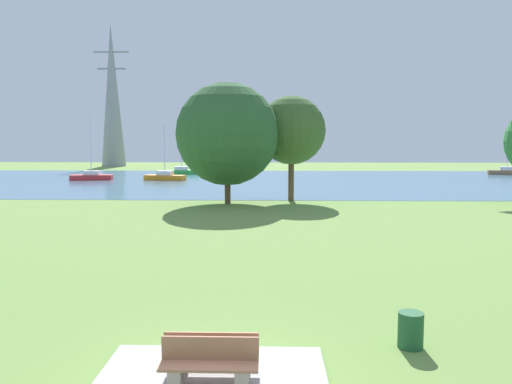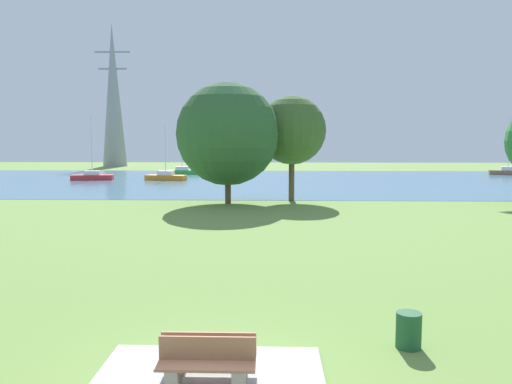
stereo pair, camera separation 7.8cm
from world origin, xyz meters
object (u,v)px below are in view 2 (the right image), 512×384
(sailboat_brown, at_px, (508,171))
(electricity_pylon, at_px, (113,95))
(tree_west_far, at_px, (292,131))
(bench_facing_inland, at_px, (206,368))
(sailboat_green, at_px, (182,171))
(sailboat_red, at_px, (92,176))
(sailboat_orange, at_px, (166,176))
(litter_bin, at_px, (409,330))
(tree_east_far, at_px, (228,134))
(bench_facing_water, at_px, (210,355))

(sailboat_brown, height_order, electricity_pylon, electricity_pylon)
(sailboat_brown, xyz_separation_m, tree_west_far, (-31.02, -31.67, 4.94))
(bench_facing_inland, distance_m, sailboat_green, 62.21)
(sailboat_brown, distance_m, tree_west_far, 44.60)
(sailboat_green, bearing_deg, bench_facing_inland, -79.53)
(sailboat_red, bearing_deg, sailboat_orange, 0.12)
(sailboat_red, bearing_deg, tree_west_far, -41.62)
(sailboat_orange, relative_size, sailboat_green, 0.83)
(electricity_pylon, bearing_deg, sailboat_orange, -63.90)
(bench_facing_inland, xyz_separation_m, litter_bin, (4.23, 2.15, -0.07))
(sailboat_orange, bearing_deg, tree_east_far, -67.34)
(bench_facing_water, xyz_separation_m, sailboat_orange, (-11.40, 50.13, -0.01))
(sailboat_green, distance_m, sailboat_brown, 45.03)
(sailboat_red, height_order, sailboat_orange, sailboat_red)
(bench_facing_water, bearing_deg, sailboat_brown, 61.24)
(bench_facing_inland, bearing_deg, sailboat_brown, 61.45)
(sailboat_orange, height_order, sailboat_brown, sailboat_brown)
(litter_bin, distance_m, sailboat_brown, 66.70)
(sailboat_red, bearing_deg, bench_facing_inland, -68.27)
(sailboat_red, height_order, sailboat_green, sailboat_green)
(sailboat_red, relative_size, sailboat_green, 0.99)
(sailboat_green, xyz_separation_m, tree_west_far, (14.00, -30.86, 4.94))
(litter_bin, relative_size, sailboat_red, 0.10)
(sailboat_green, xyz_separation_m, tree_east_far, (9.24, -32.88, 4.64))
(sailboat_brown, xyz_separation_m, electricity_pylon, (-61.69, 22.51, 12.53))
(litter_bin, height_order, tree_west_far, tree_west_far)
(sailboat_red, xyz_separation_m, tree_west_far, (22.89, -20.33, 4.94))
(bench_facing_water, distance_m, sailboat_orange, 51.40)
(sailboat_red, distance_m, sailboat_brown, 55.09)
(litter_bin, height_order, sailboat_orange, sailboat_orange)
(litter_bin, xyz_separation_m, sailboat_orange, (-15.63, 48.51, 0.06))
(tree_east_far, bearing_deg, bench_facing_inland, -85.84)
(bench_facing_water, relative_size, sailboat_green, 0.23)
(bench_facing_water, height_order, electricity_pylon, electricity_pylon)
(bench_facing_inland, bearing_deg, sailboat_green, 100.47)
(tree_east_far, relative_size, tree_west_far, 1.10)
(bench_facing_inland, relative_size, sailboat_green, 0.23)
(sailboat_red, height_order, tree_east_far, tree_east_far)
(bench_facing_inland, xyz_separation_m, electricity_pylon, (-27.97, 84.49, 12.53))
(litter_bin, relative_size, tree_west_far, 0.10)
(bench_facing_water, bearing_deg, sailboat_orange, 102.81)
(sailboat_green, bearing_deg, tree_west_far, -65.60)
(tree_east_far, bearing_deg, sailboat_brown, 43.28)
(bench_facing_water, relative_size, electricity_pylon, 0.07)
(litter_bin, height_order, sailboat_brown, sailboat_brown)
(sailboat_orange, xyz_separation_m, sailboat_brown, (45.12, 11.32, 0.02))
(tree_west_far, bearing_deg, bench_facing_inland, -95.09)
(bench_facing_inland, bearing_deg, tree_west_far, 84.91)
(bench_facing_inland, height_order, tree_east_far, tree_east_far)
(tree_east_far, bearing_deg, sailboat_red, 129.04)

